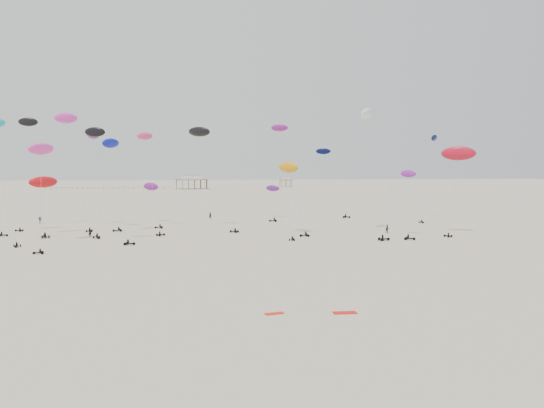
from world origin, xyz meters
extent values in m
plane|color=#C1B199|center=(0.00, 200.00, 0.00)|extent=(900.00, 900.00, 0.00)
cube|color=brown|center=(-10.00, 350.00, 6.15)|extent=(21.00, 13.00, 0.30)
cube|color=silver|center=(-10.00, 350.00, 7.90)|extent=(14.00, 8.40, 3.20)
cube|color=#B2B2AD|center=(-10.00, 350.00, 9.65)|extent=(15.00, 9.00, 0.30)
cube|color=brown|center=(60.00, 380.00, 5.15)|extent=(9.00, 7.00, 0.30)
cube|color=silver|center=(60.00, 380.00, 6.50)|extent=(5.60, 4.20, 2.40)
cube|color=#B2B2AD|center=(60.00, 380.00, 7.85)|extent=(6.00, 4.50, 0.30)
cube|color=black|center=(-62.00, 350.00, 1.45)|extent=(80.00, 0.10, 0.10)
cylinder|color=gray|center=(-46.84, 91.43, 9.21)|extent=(0.03, 0.03, 18.66)
cylinder|color=gray|center=(3.08, 90.46, 10.58)|extent=(0.03, 0.03, 20.21)
ellipsoid|color=#841884|center=(2.06, 91.72, 21.15)|extent=(3.63, 2.82, 1.64)
cylinder|color=gray|center=(7.42, 130.14, 4.08)|extent=(0.03, 0.03, 12.61)
ellipsoid|color=#61198C|center=(8.23, 135.44, 8.14)|extent=(4.34, 3.92, 2.09)
cylinder|color=gray|center=(45.67, 119.21, 10.73)|extent=(0.03, 0.03, 22.89)
ellipsoid|color=#040F39|center=(49.11, 123.28, 21.55)|extent=(3.68, 3.81, 1.91)
cylinder|color=gray|center=(26.69, 138.87, 9.30)|extent=(0.03, 0.03, 22.45)
ellipsoid|color=#040936|center=(25.31, 146.03, 18.62)|extent=(4.80, 3.23, 2.21)
cylinder|color=gray|center=(-22.39, 107.30, 10.34)|extent=(0.03, 0.03, 24.04)
ellipsoid|color=#E73688|center=(-24.24, 114.18, 20.71)|extent=(4.01, 3.33, 1.91)
cylinder|color=gray|center=(23.67, 91.99, 12.22)|extent=(0.03, 0.03, 25.91)
ellipsoid|color=white|center=(21.27, 97.53, 24.69)|extent=(5.17, 5.93, 2.80)
cylinder|color=gray|center=(-28.33, 89.29, 9.95)|extent=(0.03, 0.03, 19.38)
ellipsoid|color=black|center=(-31.15, 90.14, 19.88)|extent=(4.16, 2.72, 1.93)
cylinder|color=gray|center=(-43.31, 103.76, 5.26)|extent=(0.03, 0.03, 10.82)
ellipsoid|color=red|center=(-44.05, 106.71, 10.74)|extent=(6.02, 4.67, 2.81)
cylinder|color=gray|center=(-50.66, 117.40, 11.93)|extent=(0.03, 0.03, 24.18)
ellipsoid|color=black|center=(-50.58, 121.67, 24.07)|extent=(4.85, 2.66, 2.29)
cylinder|color=gray|center=(-32.50, 111.14, 10.31)|extent=(0.03, 0.03, 20.16)
ellipsoid|color=#6C1886|center=(-35.13, 112.80, 20.70)|extent=(4.34, 4.75, 2.17)
cylinder|color=gray|center=(24.17, 88.36, 6.34)|extent=(0.03, 0.03, 13.57)
ellipsoid|color=purple|center=(27.45, 90.48, 12.48)|extent=(2.91, 3.20, 1.57)
cylinder|color=gray|center=(-22.64, 121.10, 4.43)|extent=(0.03, 0.03, 15.98)
ellipsoid|color=#79198C|center=(-23.90, 128.04, 9.03)|extent=(4.73, 4.38, 2.33)
cylinder|color=gray|center=(6.40, 96.39, 6.73)|extent=(0.03, 0.03, 12.88)
ellipsoid|color=orange|center=(5.09, 98.26, 13.72)|extent=(4.64, 5.62, 2.67)
cylinder|color=gray|center=(36.93, 90.35, 7.96)|extent=(0.03, 0.03, 15.23)
ellipsoid|color=red|center=(38.56, 91.61, 16.50)|extent=(7.18, 5.51, 3.35)
cylinder|color=gray|center=(-38.56, 113.72, 12.22)|extent=(0.03, 0.03, 25.12)
ellipsoid|color=#EA37BD|center=(-41.55, 117.70, 24.71)|extent=(5.48, 4.68, 2.63)
cylinder|color=gray|center=(-8.87, 108.06, 10.69)|extent=(0.03, 0.03, 23.07)
ellipsoid|color=black|center=(-12.30, 112.70, 21.68)|extent=(6.08, 5.47, 2.78)
cylinder|color=gray|center=(-31.43, 101.92, 9.27)|extent=(0.03, 0.03, 18.74)
ellipsoid|color=#0D18AF|center=(-30.50, 105.60, 18.66)|extent=(4.18, 4.77, 2.30)
cylinder|color=gray|center=(-39.59, 86.30, 8.30)|extent=(0.03, 0.03, 19.40)
ellipsoid|color=#EC37AB|center=(-40.66, 92.12, 16.92)|extent=(5.07, 5.51, 2.59)
imported|color=black|center=(-34.20, 100.98, 0.00)|extent=(0.91, 0.81, 2.09)
imported|color=black|center=(26.12, 97.42, 0.00)|extent=(1.07, 0.65, 2.12)
imported|color=black|center=(-50.73, 130.06, 0.00)|extent=(1.28, 0.73, 2.10)
imported|color=black|center=(-8.84, 135.43, 0.00)|extent=(0.81, 0.59, 2.13)
cube|color=red|center=(-1.35, 39.49, 0.00)|extent=(2.24, 1.01, 0.08)
cube|color=red|center=(-7.88, 40.34, 0.00)|extent=(1.90, 1.03, 0.07)
camera|label=1|loc=(-16.15, -7.18, 13.41)|focal=35.00mm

